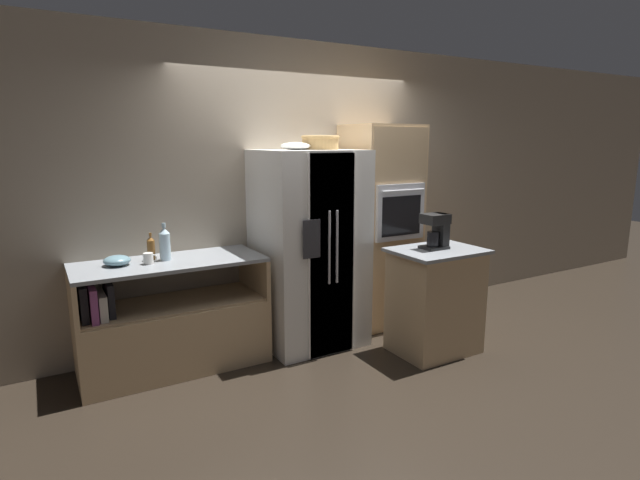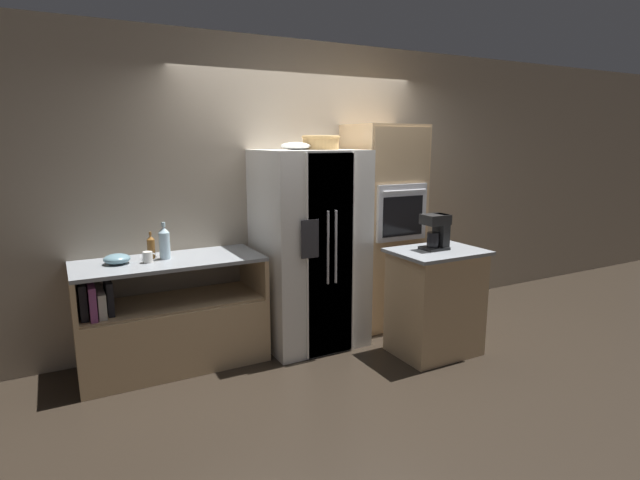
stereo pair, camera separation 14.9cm
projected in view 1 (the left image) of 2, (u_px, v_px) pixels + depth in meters
The scene contains 13 objects.
ground_plane at pixel (323, 339), 4.80m from camera, with size 20.00×20.00×0.00m, color black.
wall_back at pixel (299, 189), 4.92m from camera, with size 12.00×0.06×2.80m.
counter_left at pixel (171, 329), 4.14m from camera, with size 1.50×0.65×0.92m.
refrigerator at pixel (309, 249), 4.59m from camera, with size 0.90×0.84×1.79m.
wall_oven at pixel (380, 226), 5.09m from camera, with size 0.69×0.66×2.03m.
island_counter at pixel (435, 300), 4.44m from camera, with size 0.78×0.59×0.94m.
wicker_basket at pixel (320, 142), 4.49m from camera, with size 0.35×0.35×0.13m.
fruit_bowl at pixel (296, 146), 4.38m from camera, with size 0.26×0.26×0.07m.
bottle_tall at pixel (151, 248), 4.03m from camera, with size 0.06×0.06×0.23m.
bottle_short at pixel (165, 244), 4.04m from camera, with size 0.09×0.09×0.31m.
mug at pixel (149, 258), 3.92m from camera, with size 0.11×0.08×0.09m.
mixing_bowl at pixel (117, 261), 3.88m from camera, with size 0.20×0.20×0.08m.
coffee_maker at pixel (437, 229), 4.35m from camera, with size 0.22×0.18×0.31m.
Camera 1 is at (-2.29, -3.89, 1.87)m, focal length 28.00 mm.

